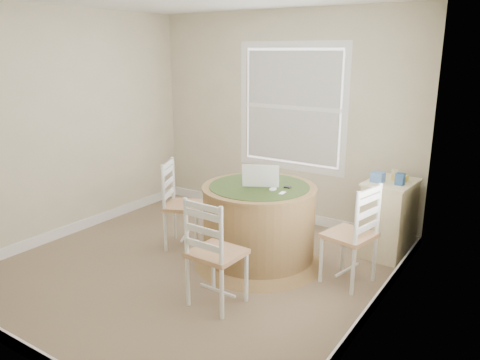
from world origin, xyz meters
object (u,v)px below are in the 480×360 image
Objects in this scene: chair_left at (184,205)px; chair_near at (217,253)px; round_table at (259,221)px; chair_right at (349,235)px; laptop at (261,182)px; corner_chest at (388,218)px.

chair_near is at bearing -153.45° from chair_left.
chair_near is at bearing -85.40° from round_table.
round_table is 0.93m from chair_right.
corner_chest is at bearing -167.68° from laptop.
chair_left is 0.99m from laptop.
corner_chest is at bearing -176.01° from chair_right.
chair_right is 2.05× the size of laptop.
round_table is 0.41m from laptop.
chair_near is 2.05× the size of laptop.
laptop reaches higher than round_table.
chair_near is 1.27m from chair_right.
chair_left is 1.32m from chair_near.
chair_near is 2.05m from corner_chest.
chair_right is (1.83, 0.18, 0.00)m from chair_left.
laptop is (0.90, 0.13, 0.38)m from chair_left.
chair_left is at bearing -72.42° from chair_right.
chair_left is (-0.91, -0.09, 0.03)m from round_table.
corner_chest is at bearing -87.81° from chair_left.
round_table is at bearing -134.04° from corner_chest.
chair_left and chair_right have the same top height.
laptop is at bearing -79.64° from chair_near.
chair_left reaches higher than corner_chest.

